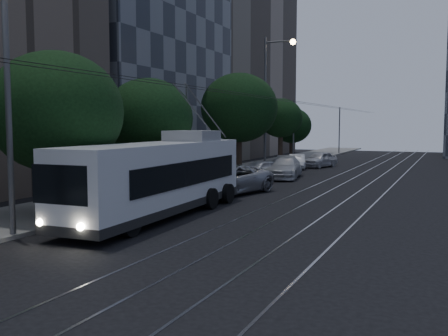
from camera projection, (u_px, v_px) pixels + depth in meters
ground at (181, 239)px, 16.52m from camera, size 120.00×120.00×0.00m
sidewalk at (226, 174)px, 37.73m from camera, size 5.00×90.00×0.15m
tram_rails at (361, 181)px, 33.56m from camera, size 4.52×90.00×0.02m
overhead_wires at (258, 129)px, 36.38m from camera, size 2.23×90.00×6.00m
building_glass_mid at (115, 13)px, 43.19m from camera, size 14.40×18.40×26.80m
building_tan_far at (216, 13)px, 60.92m from camera, size 14.40×22.40×34.80m
trolleybus at (161, 177)px, 20.68m from camera, size 2.94×11.86×5.63m
pickup_silver at (228, 180)px, 27.20m from camera, size 3.94×6.26×1.61m
car_white_a at (260, 170)px, 34.53m from camera, size 3.12×4.28×1.35m
car_white_b at (284, 167)px, 35.28m from camera, size 2.92×5.54×1.53m
car_white_c at (297, 162)px, 42.90m from camera, size 2.42×3.99×1.24m
car_white_d at (320, 159)px, 44.27m from camera, size 2.73×4.42×1.40m
tree_1 at (56, 112)px, 20.06m from camera, size 5.41×5.41×6.74m
tree_2 at (149, 119)px, 26.11m from camera, size 4.67×4.67×6.22m
tree_3 at (239, 108)px, 37.00m from camera, size 5.71×5.71×7.61m
tree_4 at (281, 118)px, 45.90m from camera, size 4.00×4.00×6.20m
tree_5 at (292, 126)px, 50.76m from camera, size 3.98×3.98×5.49m
streetlamp_near at (16, 58)px, 16.00m from camera, size 2.39×0.44×9.85m
streetlamp_far at (270, 92)px, 39.73m from camera, size 2.57×0.44×10.72m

